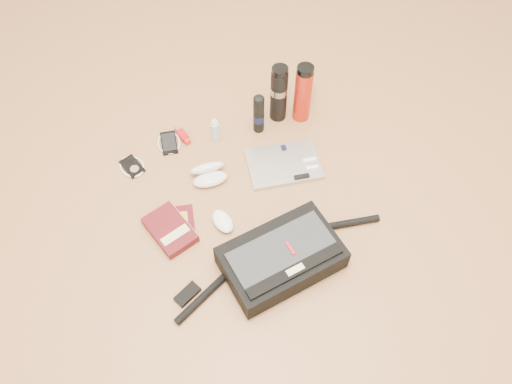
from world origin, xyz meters
The scene contains 14 objects.
ground centered at (0.00, 0.00, 0.00)m, with size 4.00×4.00×0.00m, color #A36F44.
messenger_bag centered at (0.02, -0.20, 0.05)m, with size 0.84×0.32×0.12m.
laptop centered at (0.19, 0.21, 0.01)m, with size 0.32×0.24×0.03m.
book centered at (-0.32, 0.06, 0.02)m, with size 0.19×0.23×0.04m.
passport centered at (-0.27, 0.10, 0.00)m, with size 0.11×0.14×0.01m.
mouse centered at (-0.13, 0.03, 0.02)m, with size 0.09×0.12×0.04m.
sunglasses_case centered at (-0.11, 0.25, 0.03)m, with size 0.15×0.12×0.08m.
ipod centered at (-0.40, 0.41, 0.01)m, with size 0.12×0.12×0.01m.
phone centered at (-0.22, 0.48, 0.01)m, with size 0.11×0.13×0.01m.
inhaler centered at (-0.16, 0.50, 0.01)m, with size 0.05×0.11×0.03m.
spray_bottle centered at (-0.03, 0.44, 0.05)m, with size 0.04×0.04×0.12m.
aerosol_can centered at (0.16, 0.43, 0.10)m, with size 0.06×0.06×0.20m.
thermos_black centered at (0.27, 0.47, 0.14)m, with size 0.08×0.08×0.28m.
thermos_red centered at (0.36, 0.44, 0.14)m, with size 0.09×0.09×0.28m.
Camera 1 is at (-0.33, -0.91, 1.64)m, focal length 35.00 mm.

